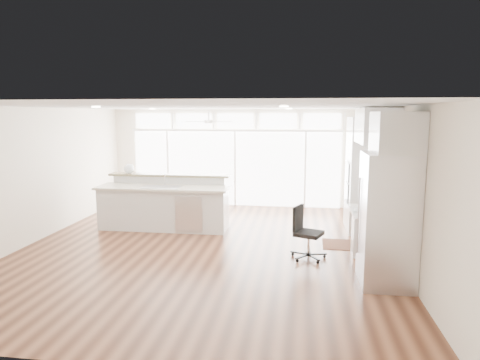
# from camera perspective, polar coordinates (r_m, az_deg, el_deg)

# --- Properties ---
(floor) EXTENTS (7.00, 8.00, 0.02)m
(floor) POSITION_cam_1_polar(r_m,az_deg,el_deg) (8.43, -4.68, -9.03)
(floor) COLOR #452315
(floor) RESTS_ON ground
(ceiling) EXTENTS (7.00, 8.00, 0.02)m
(ceiling) POSITION_cam_1_polar(r_m,az_deg,el_deg) (8.03, -4.92, 9.71)
(ceiling) COLOR white
(ceiling) RESTS_ON wall_back
(wall_back) EXTENTS (7.00, 0.04, 2.70)m
(wall_back) POSITION_cam_1_polar(r_m,az_deg,el_deg) (12.03, -0.59, 2.97)
(wall_back) COLOR white
(wall_back) RESTS_ON floor
(wall_front) EXTENTS (7.00, 0.04, 2.70)m
(wall_front) POSITION_cam_1_polar(r_m,az_deg,el_deg) (4.40, -16.47, -7.62)
(wall_front) COLOR white
(wall_front) RESTS_ON floor
(wall_left) EXTENTS (0.04, 8.00, 2.70)m
(wall_left) POSITION_cam_1_polar(r_m,az_deg,el_deg) (9.52, -25.80, 0.57)
(wall_left) COLOR white
(wall_left) RESTS_ON floor
(wall_right) EXTENTS (0.04, 8.00, 2.70)m
(wall_right) POSITION_cam_1_polar(r_m,az_deg,el_deg) (8.11, 20.11, -0.38)
(wall_right) COLOR white
(wall_right) RESTS_ON floor
(glass_wall) EXTENTS (5.80, 0.06, 2.08)m
(glass_wall) POSITION_cam_1_polar(r_m,az_deg,el_deg) (12.00, -0.63, 1.52)
(glass_wall) COLOR white
(glass_wall) RESTS_ON wall_back
(transom_row) EXTENTS (5.90, 0.06, 0.40)m
(transom_row) POSITION_cam_1_polar(r_m,az_deg,el_deg) (11.91, -0.64, 7.88)
(transom_row) COLOR white
(transom_row) RESTS_ON wall_back
(desk_window) EXTENTS (0.04, 0.85, 0.85)m
(desk_window) POSITION_cam_1_polar(r_m,az_deg,el_deg) (8.36, 19.49, 1.30)
(desk_window) COLOR white
(desk_window) RESTS_ON wall_right
(ceiling_fan) EXTENTS (1.16, 1.16, 0.32)m
(ceiling_fan) POSITION_cam_1_polar(r_m,az_deg,el_deg) (10.87, -4.19, 8.30)
(ceiling_fan) COLOR white
(ceiling_fan) RESTS_ON ceiling
(recessed_lights) EXTENTS (3.40, 3.00, 0.02)m
(recessed_lights) POSITION_cam_1_polar(r_m,az_deg,el_deg) (8.23, -4.61, 9.55)
(recessed_lights) COLOR white
(recessed_lights) RESTS_ON ceiling
(oven_cabinet) EXTENTS (0.64, 1.20, 2.50)m
(oven_cabinet) POSITION_cam_1_polar(r_m,az_deg,el_deg) (9.82, 16.03, 0.74)
(oven_cabinet) COLOR silver
(oven_cabinet) RESTS_ON floor
(desk_nook) EXTENTS (0.72, 1.30, 0.76)m
(desk_nook) POSITION_cam_1_polar(r_m,az_deg,el_deg) (8.52, 16.90, -6.46)
(desk_nook) COLOR silver
(desk_nook) RESTS_ON floor
(upper_cabinets) EXTENTS (0.64, 1.30, 0.64)m
(upper_cabinets) POSITION_cam_1_polar(r_m,az_deg,el_deg) (8.25, 17.78, 6.87)
(upper_cabinets) COLOR silver
(upper_cabinets) RESTS_ON wall_right
(refrigerator) EXTENTS (0.76, 0.90, 2.00)m
(refrigerator) POSITION_cam_1_polar(r_m,az_deg,el_deg) (6.80, 19.08, -5.02)
(refrigerator) COLOR silver
(refrigerator) RESTS_ON floor
(fridge_cabinet) EXTENTS (0.64, 0.90, 0.60)m
(fridge_cabinet) POSITION_cam_1_polar(r_m,az_deg,el_deg) (6.63, 20.15, 5.96)
(fridge_cabinet) COLOR silver
(fridge_cabinet) RESTS_ON wall_right
(framed_photos) EXTENTS (0.06, 0.22, 0.80)m
(framed_photos) POSITION_cam_1_polar(r_m,az_deg,el_deg) (8.98, 18.66, 0.86)
(framed_photos) COLOR black
(framed_photos) RESTS_ON wall_right
(kitchen_island) EXTENTS (2.98, 1.13, 1.18)m
(kitchen_island) POSITION_cam_1_polar(r_m,az_deg,el_deg) (9.76, -10.14, -3.03)
(kitchen_island) COLOR silver
(kitchen_island) RESTS_ON floor
(rug) EXTENTS (1.01, 0.75, 0.01)m
(rug) POSITION_cam_1_polar(r_m,az_deg,el_deg) (8.81, 14.20, -8.38)
(rug) COLOR #361A11
(rug) RESTS_ON floor
(office_chair) EXTENTS (0.62, 0.60, 0.94)m
(office_chair) POSITION_cam_1_polar(r_m,az_deg,el_deg) (7.76, 9.16, -7.01)
(office_chair) COLOR black
(office_chair) RESTS_ON floor
(fishbowl) EXTENTS (0.24, 0.24, 0.23)m
(fishbowl) POSITION_cam_1_polar(r_m,az_deg,el_deg) (10.34, -14.58, 1.46)
(fishbowl) COLOR white
(fishbowl) RESTS_ON kitchen_island
(monitor) EXTENTS (0.13, 0.50, 0.42)m
(monitor) POSITION_cam_1_polar(r_m,az_deg,el_deg) (8.38, 16.53, -2.58)
(monitor) COLOR black
(monitor) RESTS_ON desk_nook
(keyboard) EXTENTS (0.16, 0.33, 0.02)m
(keyboard) POSITION_cam_1_polar(r_m,az_deg,el_deg) (8.40, 15.33, -3.89)
(keyboard) COLOR silver
(keyboard) RESTS_ON desk_nook
(potted_plant) EXTENTS (0.33, 0.36, 0.24)m
(potted_plant) POSITION_cam_1_polar(r_m,az_deg,el_deg) (9.73, 16.37, 8.76)
(potted_plant) COLOR #2B5D28
(potted_plant) RESTS_ON oven_cabinet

